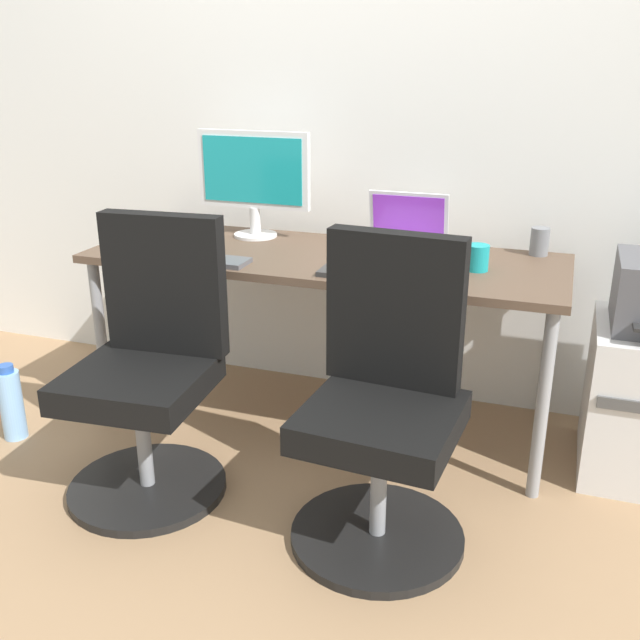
{
  "coord_description": "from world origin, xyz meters",
  "views": [
    {
      "loc": [
        0.86,
        -2.51,
        1.42
      ],
      "look_at": [
        0.0,
        -0.05,
        0.46
      ],
      "focal_mm": 40.31,
      "sensor_mm": 36.0,
      "label": 1
    }
  ],
  "objects_px": {
    "office_chair_right": "(385,410)",
    "open_laptop": "(403,239)",
    "office_chair_left": "(150,373)",
    "coffee_mug": "(477,258)",
    "water_bottle_on_floor": "(11,403)",
    "desktop_monitor": "(254,176)"
  },
  "relations": [
    {
      "from": "office_chair_right",
      "to": "open_laptop",
      "type": "relative_size",
      "value": 3.03
    },
    {
      "from": "open_laptop",
      "to": "office_chair_right",
      "type": "bearing_deg",
      "value": -80.16
    },
    {
      "from": "office_chair_left",
      "to": "coffee_mug",
      "type": "bearing_deg",
      "value": 31.48
    },
    {
      "from": "water_bottle_on_floor",
      "to": "coffee_mug",
      "type": "distance_m",
      "value": 1.86
    },
    {
      "from": "desktop_monitor",
      "to": "office_chair_right",
      "type": "bearing_deg",
      "value": -46.18
    },
    {
      "from": "office_chair_right",
      "to": "water_bottle_on_floor",
      "type": "height_order",
      "value": "office_chair_right"
    },
    {
      "from": "desktop_monitor",
      "to": "open_laptop",
      "type": "height_order",
      "value": "desktop_monitor"
    },
    {
      "from": "office_chair_right",
      "to": "coffee_mug",
      "type": "bearing_deg",
      "value": 74.2
    },
    {
      "from": "water_bottle_on_floor",
      "to": "open_laptop",
      "type": "distance_m",
      "value": 1.65
    },
    {
      "from": "water_bottle_on_floor",
      "to": "office_chair_right",
      "type": "bearing_deg",
      "value": -3.43
    },
    {
      "from": "water_bottle_on_floor",
      "to": "open_laptop",
      "type": "bearing_deg",
      "value": 25.22
    },
    {
      "from": "water_bottle_on_floor",
      "to": "coffee_mug",
      "type": "relative_size",
      "value": 3.37
    },
    {
      "from": "coffee_mug",
      "to": "office_chair_right",
      "type": "bearing_deg",
      "value": -105.8
    },
    {
      "from": "office_chair_left",
      "to": "office_chair_right",
      "type": "height_order",
      "value": "same"
    },
    {
      "from": "water_bottle_on_floor",
      "to": "open_laptop",
      "type": "relative_size",
      "value": 1.0
    },
    {
      "from": "office_chair_left",
      "to": "open_laptop",
      "type": "bearing_deg",
      "value": 47.44
    },
    {
      "from": "coffee_mug",
      "to": "office_chair_left",
      "type": "bearing_deg",
      "value": -148.52
    },
    {
      "from": "office_chair_left",
      "to": "desktop_monitor",
      "type": "relative_size",
      "value": 1.96
    },
    {
      "from": "office_chair_left",
      "to": "office_chair_right",
      "type": "relative_size",
      "value": 1.0
    },
    {
      "from": "open_laptop",
      "to": "office_chair_left",
      "type": "bearing_deg",
      "value": -132.56
    },
    {
      "from": "desktop_monitor",
      "to": "coffee_mug",
      "type": "xyz_separation_m",
      "value": [
        0.94,
        -0.21,
        -0.2
      ]
    },
    {
      "from": "water_bottle_on_floor",
      "to": "desktop_monitor",
      "type": "distance_m",
      "value": 1.31
    }
  ]
}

